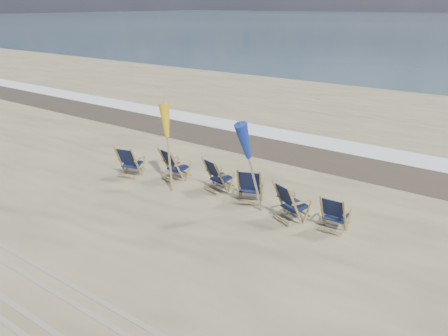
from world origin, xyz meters
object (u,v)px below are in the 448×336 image
object	(u,v)px
beach_chair_2	(220,178)
beach_chair_4	(294,207)
umbrella_blue	(253,141)
beach_chair_1	(177,167)
umbrella_yellow	(167,125)
beach_chair_5	(344,217)
beach_chair_3	(261,187)
beach_chair_0	(136,163)

from	to	relation	value
beach_chair_2	beach_chair_4	size ratio (longest dim) A/B	0.97
beach_chair_2	umbrella_blue	bearing A→B (deg)	175.73
beach_chair_1	beach_chair_2	xyz separation A→B (m)	(1.39, 0.11, -0.02)
beach_chair_2	umbrella_yellow	distance (m)	1.90
beach_chair_4	beach_chair_5	xyz separation A→B (m)	(1.04, 0.26, -0.04)
beach_chair_2	beach_chair_5	world-z (taller)	beach_chair_2
beach_chair_5	umbrella_yellow	size ratio (longest dim) A/B	0.39
beach_chair_1	beach_chair_4	xyz separation A→B (m)	(3.72, -0.33, -0.01)
beach_chair_3	beach_chair_5	xyz separation A→B (m)	(2.21, -0.25, -0.04)
beach_chair_1	umbrella_blue	world-z (taller)	umbrella_blue
beach_chair_5	umbrella_yellow	distance (m)	4.90
beach_chair_0	umbrella_yellow	world-z (taller)	umbrella_yellow
umbrella_yellow	umbrella_blue	bearing A→B (deg)	-0.27
umbrella_blue	beach_chair_3	bearing A→B (deg)	99.30
beach_chair_3	umbrella_yellow	size ratio (longest dim) A/B	0.43
beach_chair_0	beach_chair_3	world-z (taller)	beach_chair_3
beach_chair_2	umbrella_yellow	bearing A→B (deg)	34.88
umbrella_yellow	umbrella_blue	size ratio (longest dim) A/B	0.97
beach_chair_4	umbrella_blue	distance (m)	1.71
beach_chair_1	umbrella_blue	distance (m)	2.97
beach_chair_3	umbrella_blue	distance (m)	1.43
beach_chair_4	umbrella_yellow	distance (m)	3.89
umbrella_blue	beach_chair_4	bearing A→B (deg)	1.16
beach_chair_4	beach_chair_5	size ratio (longest dim) A/B	1.10
beach_chair_1	beach_chair_0	bearing A→B (deg)	28.50
beach_chair_0	beach_chair_4	bearing A→B (deg)	165.40
beach_chair_4	umbrella_blue	bearing A→B (deg)	24.32
umbrella_yellow	beach_chair_1	bearing A→B (deg)	98.47
beach_chair_3	beach_chair_4	size ratio (longest dim) A/B	1.00
beach_chair_2	umbrella_yellow	size ratio (longest dim) A/B	0.41
umbrella_yellow	beach_chair_5	bearing A→B (deg)	3.32
beach_chair_0	umbrella_blue	distance (m)	4.06
beach_chair_2	beach_chair_5	xyz separation A→B (m)	(3.38, -0.18, -0.03)
beach_chair_4	beach_chair_0	bearing A→B (deg)	23.58
beach_chair_4	umbrella_blue	size ratio (longest dim) A/B	0.42
beach_chair_0	beach_chair_2	distance (m)	2.63
beach_chair_0	beach_chair_1	distance (m)	1.25
beach_chair_1	beach_chair_4	distance (m)	3.74
beach_chair_5	umbrella_yellow	xyz separation A→B (m)	(-4.71, -0.27, 1.31)
beach_chair_5	beach_chair_1	bearing A→B (deg)	-3.37
beach_chair_0	beach_chair_1	size ratio (longest dim) A/B	0.96
beach_chair_1	umbrella_yellow	distance (m)	1.31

